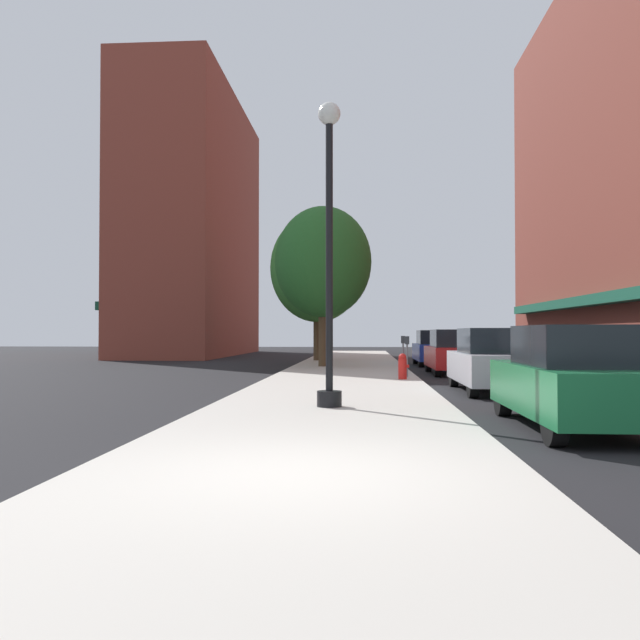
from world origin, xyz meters
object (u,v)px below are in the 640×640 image
at_px(parking_meter_far, 407,351).
at_px(car_red, 454,353).
at_px(fire_hydrant, 403,366).
at_px(car_green, 575,379).
at_px(parking_meter_near, 403,349).
at_px(car_blue, 435,348).
at_px(tree_mid, 323,262).
at_px(tree_near, 317,268).
at_px(lamppost, 329,247).
at_px(car_silver, 493,361).

height_order(parking_meter_far, car_red, car_red).
relative_size(fire_hydrant, car_green, 0.18).
bearing_deg(car_red, parking_meter_near, -148.02).
bearing_deg(car_blue, tree_mid, -148.41).
height_order(parking_meter_far, car_blue, car_blue).
distance_m(tree_near, car_blue, 7.54).
bearing_deg(tree_mid, parking_meter_far, -63.89).
bearing_deg(tree_mid, car_red, -31.27).
xyz_separation_m(parking_meter_near, car_blue, (1.95, 7.50, -0.14)).
xyz_separation_m(lamppost, tree_mid, (-1.04, 14.75, 1.34)).
relative_size(lamppost, parking_meter_far, 4.50).
height_order(parking_meter_far, car_silver, car_silver).
bearing_deg(car_green, tree_mid, 108.70).
height_order(fire_hydrant, parking_meter_near, parking_meter_near).
height_order(fire_hydrant, tree_mid, tree_mid).
relative_size(tree_near, car_blue, 1.77).
bearing_deg(parking_meter_far, car_green, -79.26).
relative_size(lamppost, parking_meter_near, 4.50).
bearing_deg(parking_meter_far, parking_meter_near, 90.00).
relative_size(car_silver, car_blue, 1.00).
bearing_deg(car_silver, parking_meter_near, 106.53).
distance_m(parking_meter_near, tree_near, 11.59).
bearing_deg(car_silver, car_green, -91.74).
distance_m(tree_mid, car_green, 17.77).
bearing_deg(fire_hydrant, car_silver, -52.62).
bearing_deg(lamppost, parking_meter_near, 78.82).
height_order(tree_near, car_green, tree_near).
bearing_deg(parking_meter_near, car_silver, -71.72).
bearing_deg(tree_near, fire_hydrant, -74.98).
bearing_deg(tree_near, car_red, -57.51).
height_order(tree_mid, car_silver, tree_mid).
bearing_deg(fire_hydrant, car_blue, 78.46).
distance_m(car_red, car_blue, 6.27).
bearing_deg(parking_meter_far, car_red, 59.17).
distance_m(fire_hydrant, tree_near, 14.45).
distance_m(parking_meter_far, car_blue, 9.73).
height_order(lamppost, tree_near, tree_near).
height_order(car_green, car_blue, same).
bearing_deg(tree_mid, tree_near, 96.45).
relative_size(fire_hydrant, car_red, 0.18).
xyz_separation_m(car_silver, car_blue, (0.00, 13.40, 0.00)).
bearing_deg(parking_meter_far, car_blue, 78.44).
distance_m(fire_hydrant, car_silver, 3.57).
bearing_deg(tree_near, parking_meter_near, -69.72).
bearing_deg(tree_near, car_silver, -70.45).
relative_size(tree_mid, car_blue, 1.58).
xyz_separation_m(parking_meter_far, car_green, (1.95, -10.29, -0.14)).
xyz_separation_m(lamppost, car_blue, (4.02, 17.95, -2.39)).
relative_size(tree_mid, car_green, 1.58).
xyz_separation_m(fire_hydrant, car_silver, (2.16, -2.83, 0.29)).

